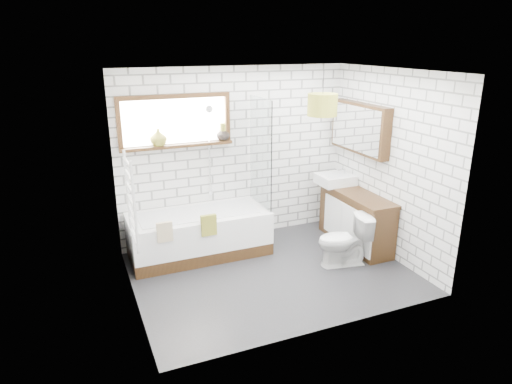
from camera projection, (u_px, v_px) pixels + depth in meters
name	position (u px, v px, depth m)	size (l,w,h in m)	color
floor	(272.00, 273.00, 5.83)	(3.40, 2.60, 0.01)	black
ceiling	(274.00, 71.00, 5.04)	(3.40, 2.60, 0.01)	white
wall_back	(235.00, 155.00, 6.58)	(3.40, 0.01, 2.50)	white
wall_front	(331.00, 216.00, 4.29)	(3.40, 0.01, 2.50)	white
wall_left	(126.00, 197.00, 4.81)	(0.01, 2.60, 2.50)	white
wall_right	(389.00, 165.00, 6.06)	(0.01, 2.60, 2.50)	white
window	(176.00, 122.00, 6.05)	(1.52, 0.16, 0.68)	black
towel_radiator	(131.00, 201.00, 4.84)	(0.06, 0.52, 1.00)	white
mirror_cabinet	(360.00, 128.00, 6.43)	(0.16, 1.20, 0.70)	black
shower_riser	(209.00, 152.00, 6.36)	(0.02, 0.02, 1.30)	silver
bathtub	(199.00, 234.00, 6.25)	(1.87, 0.83, 0.61)	white
shower_screen	(261.00, 153.00, 6.26)	(0.02, 0.72, 1.50)	white
towel_green	(209.00, 225.00, 5.81)	(0.20, 0.05, 0.27)	olive
towel_beige	(165.00, 232.00, 5.60)	(0.19, 0.05, 0.25)	tan
vanity	(356.00, 219.00, 6.55)	(0.44, 1.36, 0.78)	black
basin	(335.00, 179.00, 6.82)	(0.51, 0.44, 0.15)	white
tap	(345.00, 174.00, 6.86)	(0.03, 0.03, 0.17)	silver
toilet	(344.00, 241.00, 5.94)	(0.67, 0.38, 0.69)	white
vase_olive	(158.00, 139.00, 6.00)	(0.22, 0.22, 0.23)	olive
vase_dark	(223.00, 135.00, 6.34)	(0.18, 0.18, 0.19)	black
bottle	(223.00, 133.00, 6.33)	(0.08, 0.08, 0.24)	olive
pendant	(322.00, 105.00, 5.39)	(0.35, 0.35, 0.26)	olive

